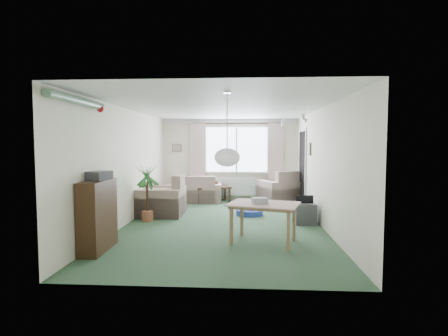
# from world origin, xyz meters

# --- Properties ---
(ground) EXTENTS (6.50, 6.50, 0.00)m
(ground) POSITION_xyz_m (0.00, 0.00, 0.00)
(ground) COLOR #2E4E33
(window) EXTENTS (1.80, 0.03, 1.30)m
(window) POSITION_xyz_m (0.20, 3.23, 1.50)
(window) COLOR white
(curtain_rod) EXTENTS (2.60, 0.03, 0.03)m
(curtain_rod) POSITION_xyz_m (0.20, 3.15, 2.27)
(curtain_rod) COLOR black
(curtain_left) EXTENTS (0.45, 0.08, 2.00)m
(curtain_left) POSITION_xyz_m (-0.95, 3.13, 1.27)
(curtain_left) COLOR beige
(curtain_right) EXTENTS (0.45, 0.08, 2.00)m
(curtain_right) POSITION_xyz_m (1.35, 3.13, 1.27)
(curtain_right) COLOR beige
(radiator) EXTENTS (1.20, 0.10, 0.55)m
(radiator) POSITION_xyz_m (0.20, 3.19, 0.40)
(radiator) COLOR white
(doorway) EXTENTS (0.03, 0.95, 2.00)m
(doorway) POSITION_xyz_m (1.99, 2.20, 1.00)
(doorway) COLOR black
(pendant_lamp) EXTENTS (0.36, 0.36, 0.36)m
(pendant_lamp) POSITION_xyz_m (0.20, -2.30, 1.48)
(pendant_lamp) COLOR white
(tinsel_garland) EXTENTS (1.60, 1.60, 0.12)m
(tinsel_garland) POSITION_xyz_m (-1.92, -2.30, 2.28)
(tinsel_garland) COLOR #196626
(bauble_cluster_a) EXTENTS (0.20, 0.20, 0.20)m
(bauble_cluster_a) POSITION_xyz_m (1.30, 0.90, 2.22)
(bauble_cluster_a) COLOR silver
(bauble_cluster_b) EXTENTS (0.20, 0.20, 0.20)m
(bauble_cluster_b) POSITION_xyz_m (1.60, -0.30, 2.22)
(bauble_cluster_b) COLOR silver
(wall_picture_back) EXTENTS (0.28, 0.03, 0.22)m
(wall_picture_back) POSITION_xyz_m (-1.60, 3.23, 1.55)
(wall_picture_back) COLOR brown
(wall_picture_right) EXTENTS (0.03, 0.24, 0.30)m
(wall_picture_right) POSITION_xyz_m (1.98, 1.20, 1.55)
(wall_picture_right) COLOR brown
(sofa) EXTENTS (1.59, 0.93, 0.77)m
(sofa) POSITION_xyz_m (-0.99, 2.75, 0.38)
(sofa) COLOR beige
(sofa) RESTS_ON ground
(armchair_corner) EXTENTS (1.33, 1.30, 0.93)m
(armchair_corner) POSITION_xyz_m (1.46, 2.73, 0.46)
(armchair_corner) COLOR tan
(armchair_corner) RESTS_ON ground
(armchair_left) EXTENTS (1.01, 1.06, 0.94)m
(armchair_left) POSITION_xyz_m (-1.50, 0.84, 0.47)
(armchair_left) COLOR beige
(armchair_left) RESTS_ON ground
(coffee_table) EXTENTS (1.12, 0.86, 0.45)m
(coffee_table) POSITION_xyz_m (-0.48, 2.75, 0.22)
(coffee_table) COLOR black
(coffee_table) RESTS_ON ground
(photo_frame) EXTENTS (0.12, 0.04, 0.16)m
(photo_frame) POSITION_xyz_m (-0.37, 2.70, 0.53)
(photo_frame) COLOR #4F3229
(photo_frame) RESTS_ON coffee_table
(bookshelf) EXTENTS (0.32, 0.91, 1.10)m
(bookshelf) POSITION_xyz_m (-1.84, -1.93, 0.55)
(bookshelf) COLOR black
(bookshelf) RESTS_ON ground
(hifi_box) EXTENTS (0.36, 0.41, 0.14)m
(hifi_box) POSITION_xyz_m (-1.83, -1.87, 1.17)
(hifi_box) COLOR #3B3B40
(hifi_box) RESTS_ON bookshelf
(houseplant) EXTENTS (0.67, 0.67, 1.21)m
(houseplant) POSITION_xyz_m (-1.65, 0.16, 0.61)
(houseplant) COLOR #1C541D
(houseplant) RESTS_ON ground
(dining_table) EXTENTS (1.20, 0.96, 0.65)m
(dining_table) POSITION_xyz_m (0.77, -1.34, 0.33)
(dining_table) COLOR tan
(dining_table) RESTS_ON ground
(gift_box) EXTENTS (0.28, 0.23, 0.12)m
(gift_box) POSITION_xyz_m (0.70, -1.38, 0.71)
(gift_box) COLOR #B2B4BD
(gift_box) RESTS_ON dining_table
(tv_cube) EXTENTS (0.45, 0.49, 0.43)m
(tv_cube) POSITION_xyz_m (1.70, 0.15, 0.21)
(tv_cube) COLOR #3A3C40
(tv_cube) RESTS_ON ground
(pet_bed) EXTENTS (0.82, 0.82, 0.13)m
(pet_bed) POSITION_xyz_m (0.56, 0.95, 0.06)
(pet_bed) COLOR navy
(pet_bed) RESTS_ON ground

